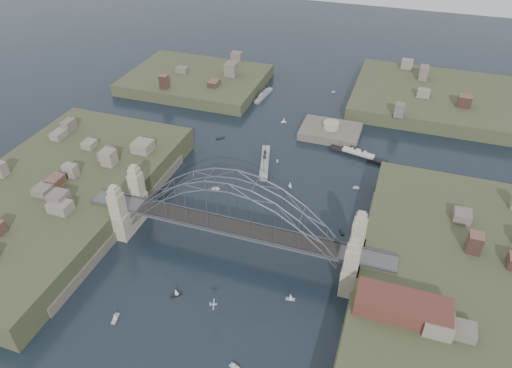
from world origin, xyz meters
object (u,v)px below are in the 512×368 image
at_px(naval_cruiser_far, 264,95).
at_px(ocean_liner, 358,155).
at_px(fort_island, 330,136).
at_px(naval_cruiser_near, 265,162).
at_px(bridge, 234,216).
at_px(wharf_shed, 403,307).

xyz_separation_m(naval_cruiser_far, ocean_liner, (46.40, -35.09, -0.01)).
relative_size(fort_island, ocean_liner, 1.05).
bearing_deg(ocean_liner, naval_cruiser_near, -152.89).
xyz_separation_m(bridge, ocean_liner, (24.33, 58.13, -11.53)).
height_order(wharf_shed, naval_cruiser_far, wharf_shed).
distance_m(naval_cruiser_far, ocean_liner, 58.17).
xyz_separation_m(bridge, naval_cruiser_far, (-22.06, 93.22, -11.52)).
relative_size(fort_island, naval_cruiser_near, 1.08).
bearing_deg(bridge, naval_cruiser_near, 97.03).
xyz_separation_m(wharf_shed, naval_cruiser_near, (-49.30, 56.96, -9.05)).
height_order(bridge, wharf_shed, bridge).
xyz_separation_m(naval_cruiser_near, ocean_liner, (29.63, 15.17, -0.16)).
bearing_deg(fort_island, ocean_liner, -43.89).
xyz_separation_m(fort_island, ocean_liner, (12.33, -11.87, 1.13)).
bearing_deg(naval_cruiser_near, naval_cruiser_far, 108.45).
xyz_separation_m(wharf_shed, ocean_liner, (-19.67, 72.13, -9.21)).
distance_m(bridge, fort_island, 72.14).
distance_m(naval_cruiser_near, naval_cruiser_far, 52.98).
xyz_separation_m(fort_island, naval_cruiser_far, (-34.06, 23.22, 1.14)).
distance_m(bridge, ocean_liner, 64.07).
relative_size(naval_cruiser_near, ocean_liner, 0.98).
height_order(naval_cruiser_far, ocean_liner, naval_cruiser_far).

